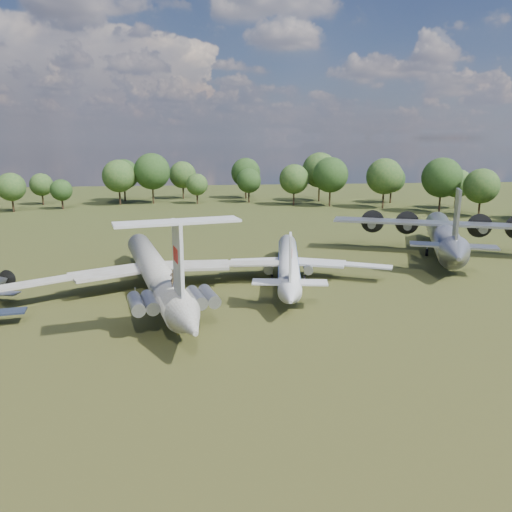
{
  "coord_description": "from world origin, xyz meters",
  "views": [
    {
      "loc": [
        1.56,
        -65.18,
        19.54
      ],
      "look_at": [
        8.62,
        -4.16,
        5.0
      ],
      "focal_mm": 35.0,
      "sensor_mm": 36.0,
      "label": 1
    }
  ],
  "objects_px": {
    "il62_airliner": "(155,276)",
    "person_on_il62": "(173,278)",
    "an12_transport": "(444,240)",
    "tu104_jet": "(288,266)"
  },
  "relations": [
    {
      "from": "il62_airliner",
      "to": "tu104_jet",
      "type": "relative_size",
      "value": 1.26
    },
    {
      "from": "tu104_jet",
      "to": "an12_transport",
      "type": "distance_m",
      "value": 31.29
    },
    {
      "from": "il62_airliner",
      "to": "person_on_il62",
      "type": "distance_m",
      "value": 13.69
    },
    {
      "from": "tu104_jet",
      "to": "person_on_il62",
      "type": "relative_size",
      "value": 20.64
    },
    {
      "from": "il62_airliner",
      "to": "an12_transport",
      "type": "distance_m",
      "value": 49.85
    },
    {
      "from": "tu104_jet",
      "to": "an12_transport",
      "type": "bearing_deg",
      "value": 31.71
    },
    {
      "from": "il62_airliner",
      "to": "tu104_jet",
      "type": "distance_m",
      "value": 18.68
    },
    {
      "from": "il62_airliner",
      "to": "an12_transport",
      "type": "xyz_separation_m",
      "value": [
        47.02,
        16.53,
        0.37
      ]
    },
    {
      "from": "il62_airliner",
      "to": "an12_transport",
      "type": "height_order",
      "value": "an12_transport"
    },
    {
      "from": "il62_airliner",
      "to": "person_on_il62",
      "type": "height_order",
      "value": "person_on_il62"
    }
  ]
}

